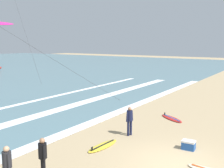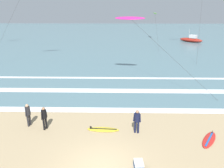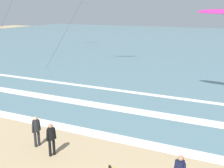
% 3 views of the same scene
% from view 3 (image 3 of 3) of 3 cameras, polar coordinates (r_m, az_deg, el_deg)
% --- Properties ---
extents(ocean_surface, '(140.00, 90.00, 0.01)m').
position_cam_3_polar(ocean_surface, '(57.28, 21.36, 7.75)').
color(ocean_surface, slate).
rests_on(ocean_surface, ground).
extents(wave_foam_shoreline, '(49.92, 0.87, 0.01)m').
position_cam_3_polar(wave_foam_shoreline, '(14.39, 7.10, -12.35)').
color(wave_foam_shoreline, white).
rests_on(wave_foam_shoreline, ocean_surface).
extents(wave_foam_mid_break, '(43.32, 1.06, 0.01)m').
position_cam_3_polar(wave_foam_mid_break, '(17.74, 17.63, -7.44)').
color(wave_foam_mid_break, white).
rests_on(wave_foam_mid_break, ocean_surface).
extents(wave_foam_outer_break, '(43.61, 0.57, 0.01)m').
position_cam_3_polar(wave_foam_outer_break, '(21.53, 16.41, -3.26)').
color(wave_foam_outer_break, white).
rests_on(wave_foam_outer_break, ocean_surface).
extents(surfer_left_far, '(0.32, 0.49, 1.60)m').
position_cam_3_polar(surfer_left_far, '(13.24, -12.51, -10.65)').
color(surfer_left_far, black).
rests_on(surfer_left_far, ground).
extents(surfer_right_near, '(0.32, 0.51, 1.60)m').
position_cam_3_polar(surfer_right_near, '(14.25, -15.46, -8.91)').
color(surfer_right_near, '#232328').
rests_on(surfer_right_near, ground).
extents(kite_magenta_far_left, '(9.05, 7.20, 6.71)m').
position_cam_3_polar(kite_magenta_far_left, '(20.83, 21.77, 13.73)').
color(kite_magenta_far_left, '#CC2384').
rests_on(kite_magenta_far_left, ground).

